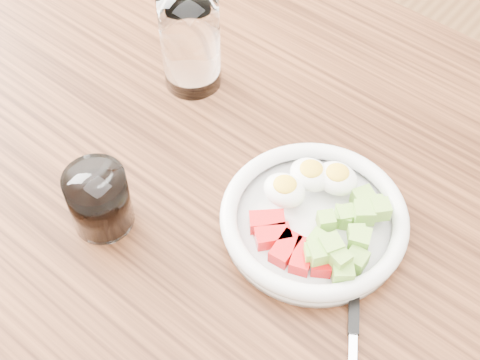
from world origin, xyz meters
The scene contains 5 objects.
dining_table centered at (0.00, 0.00, 0.67)m, with size 1.50×0.90×0.77m.
bowl centered at (0.09, 0.03, 0.79)m, with size 0.22×0.22×0.05m.
fork centered at (0.19, -0.04, 0.77)m, with size 0.10×0.15×0.01m.
water_glass centered at (-0.19, 0.12, 0.84)m, with size 0.08×0.08×0.14m, color white.
coffee_glass centered at (-0.11, -0.12, 0.81)m, with size 0.07×0.07×0.08m.
Camera 1 is at (0.29, -0.36, 1.42)m, focal length 50.00 mm.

